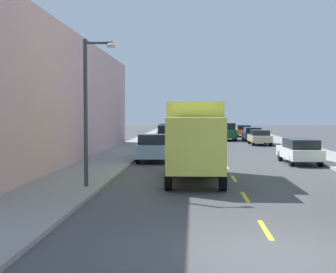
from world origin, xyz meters
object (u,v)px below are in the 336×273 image
Objects in this scene: parked_suv_black at (168,133)px; parked_wagon_navy at (252,134)px; parked_hatchback_red at (173,131)px; delivery_box_truck at (195,137)px; parked_wagon_orange at (243,130)px; street_lamp at (90,100)px; parked_wagon_white at (300,150)px; parked_sedan_champagne at (260,137)px; parked_suv_charcoal at (168,135)px; parked_pickup_sky at (154,148)px; moving_forest_sedan at (227,132)px.

parked_wagon_navy is at bearing 16.05° from parked_suv_black.
delivery_box_truck is at bearing -86.16° from parked_hatchback_red.
parked_wagon_orange is at bearing 89.50° from parked_wagon_navy.
parked_wagon_navy is at bearing 73.03° from street_lamp.
parked_wagon_orange is at bearing 89.95° from parked_wagon_white.
parked_wagon_navy is 1.05× the size of parked_sedan_champagne.
parked_suv_black is at bearing 92.73° from parked_suv_charcoal.
parked_pickup_sky is 1.13× the size of parked_wagon_orange.
parked_suv_black is 7.52m from moving_forest_sedan.
parked_pickup_sky is at bearing -89.57° from parked_suv_black.
moving_forest_sedan is at bearing 75.52° from parked_pickup_sky.
street_lamp is 1.22× the size of parked_wagon_orange.
moving_forest_sedan reaches higher than parked_hatchback_red.
parked_sedan_champagne is (10.33, 27.81, -2.79)m from street_lamp.
street_lamp reaches higher than parked_sedan_champagne.
street_lamp reaches higher than parked_wagon_navy.
parked_hatchback_red is at bearing 87.84° from street_lamp.
delivery_box_truck is 1.50× the size of parked_suv_black.
parked_suv_black is at bearing 95.42° from delivery_box_truck.
parked_wagon_orange is (8.97, 12.63, -0.18)m from parked_suv_black.
delivery_box_truck reaches higher than parked_wagon_navy.
parked_suv_black reaches higher than parked_pickup_sky.
delivery_box_truck is 1.61× the size of parked_sedan_champagne.
parked_pickup_sky reaches higher than parked_hatchback_red.
parked_suv_charcoal is 1.02× the size of parked_wagon_orange.
parked_suv_charcoal is 11.49m from moving_forest_sedan.
delivery_box_truck is 1.51× the size of moving_forest_sedan.
street_lamp is at bearing -92.64° from parked_suv_black.
street_lamp reaches higher than delivery_box_truck.
parked_pickup_sky is 1.10× the size of parked_suv_black.
parked_wagon_navy is 11.49m from parked_hatchback_red.
parked_wagon_white reaches higher than parked_sedan_champagne.
parked_wagon_orange is at bearing 64.55° from parked_suv_charcoal.
parked_suv_black is at bearing 90.43° from parked_pickup_sky.
parked_suv_black is (-2.68, 28.27, -0.97)m from delivery_box_truck.
street_lamp reaches higher than parked_pickup_sky.
parked_wagon_white is 0.99× the size of moving_forest_sedan.
parked_suv_charcoal reaches higher than parked_hatchback_red.
parked_wagon_orange is at bearing 74.70° from parked_pickup_sky.
parked_wagon_navy is (8.62, 8.22, -0.18)m from parked_suv_charcoal.
parked_sedan_champagne is at bearing 90.18° from parked_wagon_white.
parked_wagon_navy is at bearing 78.62° from delivery_box_truck.
parked_wagon_navy is 10.07m from parked_wagon_orange.
parked_wagon_orange is (0.09, 10.07, 0.00)m from parked_wagon_navy.
parked_pickup_sky is at bearing -111.50° from parked_wagon_navy.
parked_wagon_orange is 8.92m from moving_forest_sedan.
parked_wagon_orange is (0.03, 33.43, 0.00)m from parked_wagon_white.
parked_wagon_navy and parked_hatchback_red have the same top height.
parked_sedan_champagne is 0.93× the size of parked_suv_black.
parked_suv_charcoal is (-2.41, 22.61, -0.97)m from delivery_box_truck.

